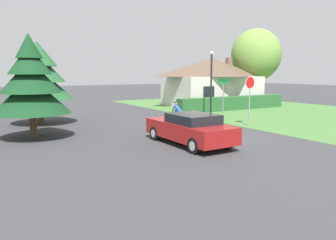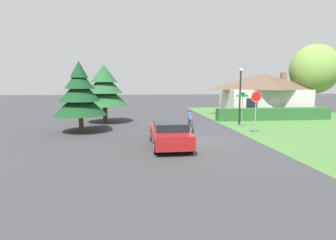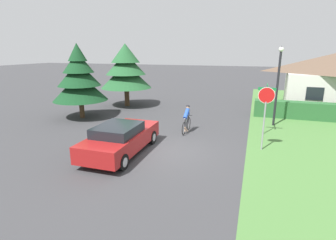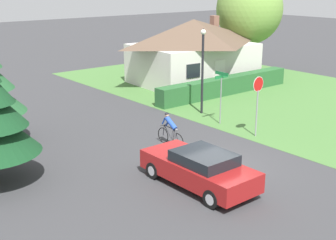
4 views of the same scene
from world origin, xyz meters
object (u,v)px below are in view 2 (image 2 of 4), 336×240
cottage_house (263,93)px  street_lamp (240,91)px  stop_sign (256,104)px  conifer_tall_near (80,94)px  deciduous_tree_right (314,69)px  cyclist (190,122)px  street_name_sign (242,104)px  conifer_tall_far (104,88)px  sedan_left_lane (170,134)px

cottage_house → street_lamp: (-5.22, -6.49, 0.46)m
stop_sign → conifer_tall_near: 11.88m
street_lamp → deciduous_tree_right: deciduous_tree_right is taller
cyclist → street_name_sign: (4.09, 0.92, 1.17)m
conifer_tall_near → conifer_tall_far: 4.67m
sedan_left_lane → deciduous_tree_right: bearing=-53.3°
cyclist → street_lamp: size_ratio=0.38×
sedan_left_lane → street_lamp: 9.88m
cyclist → deciduous_tree_right: size_ratio=0.23×
cyclist → street_lamp: 5.97m
street_name_sign → deciduous_tree_right: deciduous_tree_right is taller
cyclist → sedan_left_lane: bearing=154.1°
stop_sign → cyclist: bearing=-22.8°
sedan_left_lane → conifer_tall_near: conifer_tall_near is taller
sedan_left_lane → street_lamp: (6.68, 6.97, 2.10)m
cyclist → conifer_tall_near: (-7.60, 0.98, 1.91)m
street_lamp → conifer_tall_near: conifer_tall_near is taller
conifer_tall_near → stop_sign: bearing=-12.3°
cyclist → conifer_tall_far: 8.80m
conifer_tall_far → deciduous_tree_right: size_ratio=0.65×
conifer_tall_near → conifer_tall_far: bearing=76.1°
stop_sign → deciduous_tree_right: deciduous_tree_right is taller
stop_sign → sedan_left_lane: bearing=20.7°
conifer_tall_near → conifer_tall_far: conifer_tall_far is taller
cyclist → conifer_tall_far: (-6.49, 5.50, 2.27)m
cottage_house → street_name_sign: bearing=-120.6°
conifer_tall_near → street_name_sign: bearing=-0.3°
conifer_tall_near → deciduous_tree_right: deciduous_tree_right is taller
stop_sign → conifer_tall_near: (-11.59, 2.53, 0.59)m
conifer_tall_far → cottage_house: bearing=13.6°
sedan_left_lane → cyclist: (1.95, 3.98, 0.03)m
cottage_house → street_name_sign: cottage_house is taller
conifer_tall_near → street_lamp: bearing=9.3°
cottage_house → conifer_tall_far: bearing=-162.6°
deciduous_tree_right → street_lamp: bearing=-149.7°
deciduous_tree_right → cottage_house: bearing=178.8°
deciduous_tree_right → cyclist: bearing=-149.1°
cottage_house → deciduous_tree_right: 6.28m
street_name_sign → cottage_house: bearing=55.6°
street_lamp → conifer_tall_near: size_ratio=0.96×
sedan_left_lane → street_lamp: bearing=-44.2°
sedan_left_lane → deciduous_tree_right: size_ratio=0.60×
street_lamp → deciduous_tree_right: size_ratio=0.62×
sedan_left_lane → deciduous_tree_right: 22.50m
sedan_left_lane → deciduous_tree_right: (17.61, 13.34, 4.26)m
cottage_house → cyclist: (-9.95, -9.48, -1.61)m
cottage_house → conifer_tall_near: bearing=-150.3°
street_lamp → street_name_sign: street_lamp is taller
street_name_sign → deciduous_tree_right: bearing=36.1°
conifer_tall_far → deciduous_tree_right: bearing=9.9°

